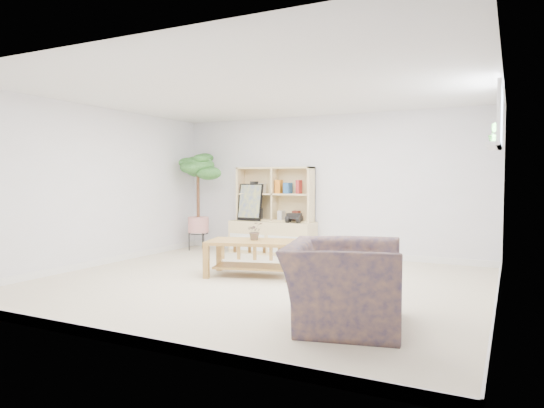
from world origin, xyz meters
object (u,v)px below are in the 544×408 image
at_px(armchair, 343,278).
at_px(storage_unit, 272,211).
at_px(floor_tree, 198,202).
at_px(coffee_table, 252,258).

bearing_deg(armchair, storage_unit, 22.15).
xyz_separation_m(storage_unit, floor_tree, (-1.40, -0.25, 0.14)).
relative_size(floor_tree, armchair, 1.57).
xyz_separation_m(storage_unit, coffee_table, (0.62, -1.88, -0.52)).
xyz_separation_m(floor_tree, armchair, (3.82, -3.18, -0.47)).
bearing_deg(coffee_table, floor_tree, 126.17).
relative_size(storage_unit, armchair, 1.33).
relative_size(coffee_table, floor_tree, 0.66).
bearing_deg(coffee_table, storage_unit, 93.38).
bearing_deg(floor_tree, armchair, -39.84).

